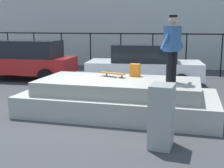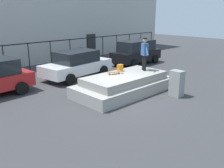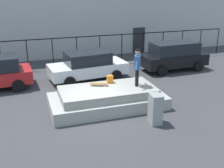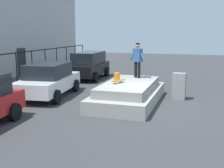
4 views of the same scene
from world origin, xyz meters
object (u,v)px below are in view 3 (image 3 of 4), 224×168
Objects in this scene: skateboard at (99,84)px; car_black_hatchback_far at (174,56)px; backpack at (110,79)px; car_white_sedan_mid at (88,66)px; utility_box at (155,109)px; skateboarder at (137,65)px.

skateboard is 7.19m from car_black_hatchback_far.
backpack is 3.46m from car_white_sedan_mid.
utility_box is (1.65, -2.50, -0.40)m from skateboard.
skateboarder reaches higher than car_white_sedan_mid.
skateboard is 0.66× the size of utility_box.
utility_box is at bearing -124.94° from car_black_hatchback_far.
utility_box is (1.04, -2.76, -0.48)m from backpack.
backpack reaches higher than skateboard.
skateboarder is 0.39× the size of car_black_hatchback_far.
car_black_hatchback_far is (5.72, 0.14, 0.11)m from car_white_sedan_mid.
car_black_hatchback_far is (5.47, 3.58, -0.16)m from backpack.
utility_box is (-0.03, -2.03, -1.28)m from skateboarder.
backpack is 0.08× the size of car_white_sedan_mid.
skateboarder is 1.35× the size of utility_box.
skateboard is at bearing 164.57° from skateboarder.
car_black_hatchback_far is 3.45× the size of utility_box.
skateboarder is at bearing -15.43° from skateboard.
car_white_sedan_mid reaches higher than backpack.
backpack is 6.54m from car_black_hatchback_far.
skateboarder is at bearing 93.52° from utility_box.
backpack is at bearing 115.01° from utility_box.
skateboarder is 4.50m from car_white_sedan_mid.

